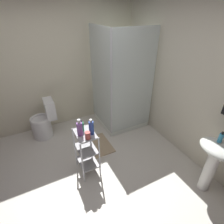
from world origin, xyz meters
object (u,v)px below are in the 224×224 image
Objects in this scene: rinse_cup at (88,135)px; body_wash_bottle_green at (82,126)px; hand_soap_bottle at (221,138)px; bath_mat at (99,145)px; pedestal_sink at (214,158)px; shower_stall at (119,105)px; shampoo_bottle_blue at (91,128)px; conditioner_bottle_purple at (80,128)px; storage_cart at (87,149)px; toilet at (44,122)px.

body_wash_bottle_green is at bearing -176.15° from rinse_cup.
bath_mat is (-1.47, -1.02, -0.87)m from hand_soap_bottle.
pedestal_sink is 1.66m from rinse_cup.
shower_stall is 18.97× the size of rinse_cup.
shampoo_bottle_blue reaches higher than body_wash_bottle_green.
bath_mat is at bearing -55.29° from shower_stall.
hand_soap_bottle is 0.64× the size of shampoo_bottle_blue.
shower_stall is at bearing 129.69° from conditioner_bottle_purple.
shower_stall is 2.70× the size of storage_cart.
bath_mat is at bearing 146.75° from rinse_cup.
pedestal_sink is 0.30m from hand_soap_bottle.
shampoo_bottle_blue is at bearing 22.37° from toilet.
storage_cart is 4.23× the size of body_wash_bottle_green.
conditioner_bottle_purple is (-1.04, -1.44, 0.27)m from pedestal_sink.
conditioner_bottle_purple reaches higher than body_wash_bottle_green.
storage_cart is at bearing 20.04° from toilet.
body_wash_bottle_green is (1.15, 0.43, 0.50)m from toilet.
shampoo_bottle_blue is 0.39× the size of bath_mat.
storage_cart reaches higher than bath_mat.
hand_soap_bottle is at bearing 136.24° from pedestal_sink.
hand_soap_bottle is 1.79m from body_wash_bottle_green.
conditioner_bottle_purple is at bearing -44.05° from bath_mat.
hand_soap_bottle is at bearing 55.55° from conditioner_bottle_purple.
bath_mat is (-0.38, 0.40, -0.81)m from body_wash_bottle_green.
toilet is (-0.31, -1.50, -0.15)m from shower_stall.
shampoo_bottle_blue is (0.06, 0.08, 0.41)m from storage_cart.
shampoo_bottle_blue is (-1.00, -1.29, 0.27)m from pedestal_sink.
conditioner_bottle_purple is 0.42× the size of bath_mat.
hand_soap_bottle is at bearing 54.05° from storage_cart.
rinse_cup is 0.18× the size of bath_mat.
conditioner_bottle_purple reaches higher than pedestal_sink.
pedestal_sink is 1.07× the size of toilet.
rinse_cup is at bearing -123.90° from pedestal_sink.
pedestal_sink is 7.68× the size of rinse_cup.
hand_soap_bottle is (1.02, 1.40, 0.44)m from storage_cart.
shower_stall is 7.94× the size of conditioner_bottle_purple.
hand_soap_bottle is 1.44× the size of rinse_cup.
hand_soap_bottle is at bearing 39.48° from toilet.
conditioner_bottle_purple is at bearing -50.31° from shower_stall.
body_wash_bottle_green is 0.98m from bath_mat.
conditioner_bottle_purple is 1.06m from bath_mat.
toilet is at bearing -141.48° from pedestal_sink.
toilet is at bearing -132.80° from bath_mat.
shampoo_bottle_blue is (1.29, 0.53, 0.53)m from toilet.
hand_soap_bottle is (-0.04, 0.03, 0.30)m from pedestal_sink.
hand_soap_bottle reaches higher than pedestal_sink.
conditioner_bottle_purple is 0.15m from rinse_cup.
pedestal_sink is 5.33× the size of hand_soap_bottle.
conditioner_bottle_purple is at bearing -126.03° from pedestal_sink.
bath_mat is (0.77, 0.83, -0.31)m from toilet.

